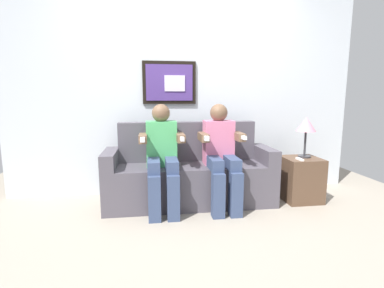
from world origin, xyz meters
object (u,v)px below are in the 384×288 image
couch (190,176)px  table_lamp (306,126)px  spare_remote_on_table (300,159)px  person_on_left (162,154)px  person_on_right (221,152)px  side_table_right (301,179)px

couch → table_lamp: bearing=-3.4°
table_lamp → spare_remote_on_table: bearing=-133.5°
table_lamp → person_on_left: bearing=-176.9°
couch → spare_remote_on_table: size_ratio=14.22×
person_on_right → spare_remote_on_table: 0.88m
side_table_right → table_lamp: (0.04, 0.03, 0.61)m
couch → person_on_left: 0.46m
person_on_right → side_table_right: person_on_right is taller
side_table_right → person_on_left: bearing=-177.8°
side_table_right → table_lamp: size_ratio=1.09×
person_on_right → table_lamp: (1.00, 0.09, 0.25)m
couch → table_lamp: (1.32, -0.08, 0.55)m
spare_remote_on_table → person_on_left: bearing=178.2°
person_on_left → side_table_right: bearing=2.2°
person_on_left → table_lamp: bearing=3.1°
table_lamp → spare_remote_on_table: 0.40m
couch → side_table_right: (1.27, -0.11, -0.06)m
spare_remote_on_table → side_table_right: bearing=51.0°
side_table_right → table_lamp: 0.61m
side_table_right → table_lamp: table_lamp is taller
person_on_right → spare_remote_on_table: person_on_right is taller
person_on_left → table_lamp: 1.65m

